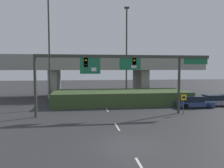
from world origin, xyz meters
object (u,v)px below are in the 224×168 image
object	(u,v)px
signal_gantry	(121,66)
highway_light_pole_near	(49,42)
highway_light_pole_far	(127,52)
speed_limit_sign	(184,101)
parked_sedan_near_right	(193,102)
parked_sedan_mid_right	(213,101)

from	to	relation	value
signal_gantry	highway_light_pole_near	world-z (taller)	highway_light_pole_near
highway_light_pole_near	highway_light_pole_far	bearing A→B (deg)	3.50
speed_limit_sign	parked_sedan_near_right	world-z (taller)	speed_limit_sign
speed_limit_sign	highway_light_pole_far	size ratio (longest dim) A/B	0.16
parked_sedan_near_right	parked_sedan_mid_right	distance (m)	3.37
signal_gantry	highway_light_pole_near	distance (m)	13.19
signal_gantry	highway_light_pole_near	bearing A→B (deg)	132.41
parked_sedan_near_right	signal_gantry	bearing A→B (deg)	-157.92
speed_limit_sign	highway_light_pole_near	world-z (taller)	highway_light_pole_near
speed_limit_sign	highway_light_pole_near	distance (m)	19.66
signal_gantry	parked_sedan_near_right	xyz separation A→B (m)	(9.92, 3.25, -4.53)
highway_light_pole_far	parked_sedan_mid_right	bearing A→B (deg)	-29.70
highway_light_pole_near	highway_light_pole_far	world-z (taller)	highway_light_pole_near
signal_gantry	highway_light_pole_far	bearing A→B (deg)	75.32
highway_light_pole_near	parked_sedan_near_right	bearing A→B (deg)	-18.40
parked_sedan_near_right	parked_sedan_mid_right	xyz separation A→B (m)	(3.26, 0.84, 0.00)
highway_light_pole_near	parked_sedan_near_right	xyz separation A→B (m)	(18.51, -6.16, -7.94)
signal_gantry	highway_light_pole_far	distance (m)	10.67
signal_gantry	highway_light_pole_far	size ratio (longest dim) A/B	1.32
signal_gantry	parked_sedan_near_right	distance (m)	11.38
signal_gantry	parked_sedan_near_right	world-z (taller)	signal_gantry
highway_light_pole_near	parked_sedan_mid_right	distance (m)	23.78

